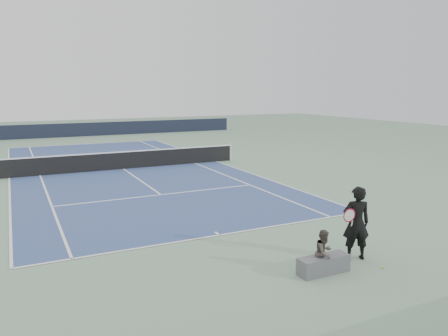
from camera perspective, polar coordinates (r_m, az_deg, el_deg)
name	(u,v)px	position (r m, az deg, el deg)	size (l,w,h in m)	color
ground	(123,169)	(23.85, -13.00, -0.14)	(80.00, 80.00, 0.00)	gray
court_surface	(123,169)	(23.84, -13.00, -0.13)	(10.97, 23.77, 0.01)	#344A7D
tennis_net	(123,160)	(23.76, -13.04, 1.05)	(12.90, 0.10, 1.07)	silver
windscreen_far	(76,130)	(41.26, -18.78, 4.74)	(30.00, 0.25, 1.20)	black
tennis_player	(356,223)	(11.42, 16.87, -6.87)	(0.87, 0.74, 1.87)	black
tennis_ball	(383,267)	(11.33, 20.06, -12.05)	(0.06, 0.06, 0.06)	#BFE82F
spectator_bench	(324,258)	(10.56, 12.90, -11.43)	(1.33, 0.80, 1.08)	#56575B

